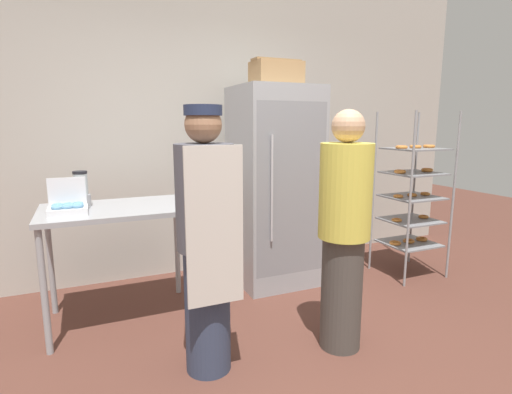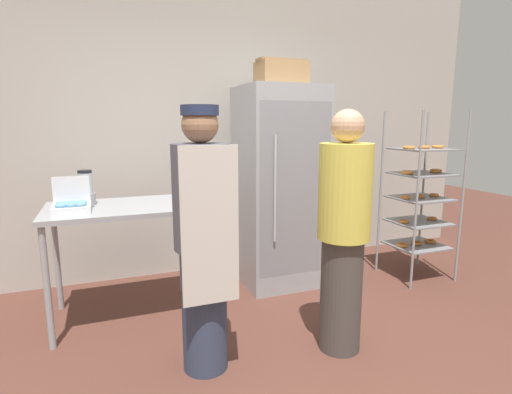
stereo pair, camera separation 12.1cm
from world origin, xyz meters
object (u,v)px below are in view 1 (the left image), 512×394
Objects in this scene: donut_box at (68,208)px; blender_pitcher at (81,191)px; baking_rack at (412,196)px; person_baker at (206,239)px; refrigerator at (274,187)px; cardboard_storage_box at (276,73)px; person_customer at (344,231)px.

donut_box is 0.26m from blender_pitcher.
baking_rack is 3.08m from donut_box.
person_baker reaches higher than blender_pitcher.
refrigerator is at bearing 11.88° from donut_box.
donut_box is at bearing -168.12° from refrigerator.
donut_box is (-3.07, 0.02, 0.14)m from baking_rack.
refrigerator reaches higher than person_baker.
baking_rack is 2.44m from person_baker.
blender_pitcher is at bearing -175.49° from refrigerator.
cardboard_storage_box is (1.66, 0.11, 0.93)m from blender_pitcher.
person_customer is at bearing -6.78° from person_baker.
person_customer is (1.56, -1.11, -0.20)m from blender_pitcher.
baking_rack is 3.71× the size of cardboard_storage_box.
person_baker is (0.66, -1.01, -0.17)m from blender_pitcher.
cardboard_storage_box reaches higher than blender_pitcher.
person_customer is at bearing -94.76° from refrigerator.
refrigerator is 1.15× the size of person_customer.
blender_pitcher is 1.91m from cardboard_storage_box.
person_baker is at bearing 173.22° from person_customer.
person_baker is (-1.00, -1.12, -1.11)m from cardboard_storage_box.
baking_rack is 1.79m from cardboard_storage_box.
cardboard_storage_box is (-1.32, 0.37, 1.14)m from baking_rack.
donut_box is 1.87m from person_customer.
donut_box is at bearing -110.64° from blender_pitcher.
baking_rack is 6.48× the size of donut_box.
refrigerator is 1.03m from cardboard_storage_box.
donut_box is (-1.75, -0.37, 0.02)m from refrigerator.
donut_box is 0.57× the size of cardboard_storage_box.
baking_rack is at bearing 17.95° from person_baker.
baking_rack is (1.32, -0.38, -0.12)m from refrigerator.
refrigerator is at bearing 4.51° from blender_pitcher.
cardboard_storage_box is at bearing 164.45° from baking_rack.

